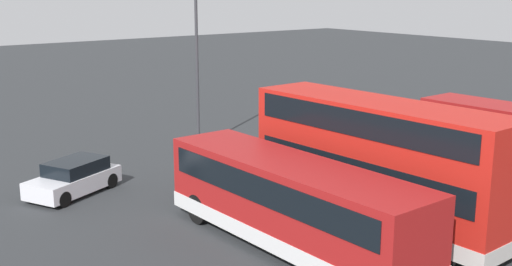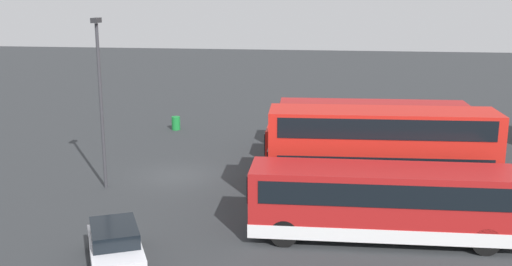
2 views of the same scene
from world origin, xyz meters
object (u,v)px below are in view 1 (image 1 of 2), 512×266
Objects in this scene: car_hatchback_silver at (74,178)px; bus_single_deck_fifth at (292,202)px; bus_single_deck_third at (425,164)px; waste_bin_yellow at (371,110)px; bus_double_decker_fourth at (378,160)px; lamp_post_tall at (197,55)px; bus_single_deck_second at (488,153)px.

bus_single_deck_fifth is at bearing 110.11° from car_hatchback_silver.
waste_bin_yellow is (-10.87, -12.93, -1.14)m from bus_single_deck_third.
bus_single_deck_third is 1.00× the size of bus_double_decker_fourth.
lamp_post_tall is at bearing -109.56° from bus_single_deck_fifth.
lamp_post_tall is 8.95× the size of waste_bin_yellow.
bus_single_deck_fifth is at bearing 70.44° from lamp_post_tall.
car_hatchback_silver is (3.58, -9.77, -0.92)m from bus_single_deck_fifth.
car_hatchback_silver is 10.00m from lamp_post_tall.
bus_single_deck_fifth is at bearing -1.33° from bus_single_deck_second.
bus_double_decker_fourth reaches higher than car_hatchback_silver.
waste_bin_yellow is at bearing 179.26° from lamp_post_tall.
car_hatchback_silver is (10.65, -9.52, -0.92)m from bus_single_deck_third.
car_hatchback_silver is 4.61× the size of waste_bin_yellow.
bus_single_deck_fifth is 2.42× the size of car_hatchback_silver.
bus_single_deck_fifth is (7.07, 0.25, 0.00)m from bus_single_deck_third.
bus_single_deck_third reaches higher than car_hatchback_silver.
car_hatchback_silver is at bearing -53.40° from bus_double_decker_fourth.
bus_single_deck_third is at bearing 100.08° from lamp_post_tall.
bus_single_deck_second is 1.06× the size of bus_double_decker_fourth.
car_hatchback_silver is (7.41, -9.97, -1.75)m from bus_double_decker_fourth.
bus_single_deck_second is 3.57m from bus_single_deck_third.
waste_bin_yellow is (-7.34, -13.43, -1.15)m from bus_single_deck_second.
bus_single_deck_second is 1.29× the size of lamp_post_tall.
waste_bin_yellow is (-13.20, 0.17, -4.46)m from lamp_post_tall.
lamp_post_tall reaches higher than bus_single_deck_third.
car_hatchback_silver is at bearing 23.28° from lamp_post_tall.
car_hatchback_silver is at bearing -35.24° from bus_single_deck_second.
car_hatchback_silver reaches higher than waste_bin_yellow.
bus_single_deck_second reaches higher than waste_bin_yellow.
bus_double_decker_fourth reaches higher than bus_single_deck_third.
bus_single_deck_fifth is 22.29m from waste_bin_yellow.
lamp_post_tall is at bearing -0.74° from waste_bin_yellow.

